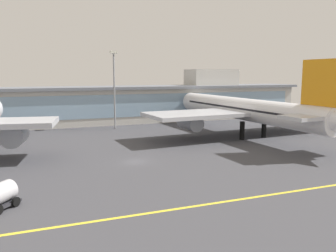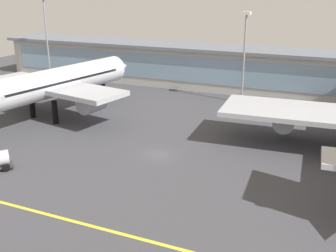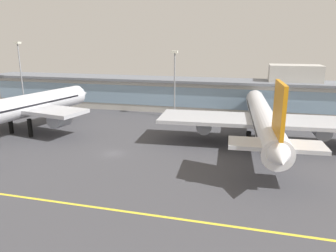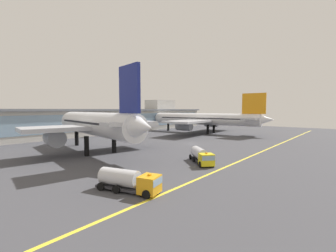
{
  "view_description": "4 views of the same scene",
  "coord_description": "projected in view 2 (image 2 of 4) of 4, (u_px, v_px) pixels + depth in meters",
  "views": [
    {
      "loc": [
        -15.57,
        -55.88,
        14.87
      ],
      "look_at": [
        7.72,
        4.26,
        5.13
      ],
      "focal_mm": 37.16,
      "sensor_mm": 36.0,
      "label": 1
    },
    {
      "loc": [
        25.84,
        -55.51,
        26.11
      ],
      "look_at": [
        -0.64,
        5.46,
        3.17
      ],
      "focal_mm": 43.47,
      "sensor_mm": 36.0,
      "label": 2
    },
    {
      "loc": [
        27.98,
        -59.98,
        23.57
      ],
      "look_at": [
        9.17,
        11.75,
        3.81
      ],
      "focal_mm": 34.08,
      "sensor_mm": 36.0,
      "label": 3
    },
    {
      "loc": [
        -61.37,
        -41.09,
        10.88
      ],
      "look_at": [
        -2.14,
        8.15,
        5.36
      ],
      "focal_mm": 24.7,
      "sensor_mm": 36.0,
      "label": 4
    }
  ],
  "objects": [
    {
      "name": "apron_light_mast_centre",
      "position": [
        245.0,
        43.0,
        91.78
      ],
      "size": [
        1.8,
        1.8,
        20.8
      ],
      "color": "gray",
      "rests_on": "ground"
    },
    {
      "name": "apron_light_mast_west",
      "position": [
        46.0,
        26.0,
        114.8
      ],
      "size": [
        1.8,
        1.8,
        23.42
      ],
      "color": "gray",
      "rests_on": "ground"
    },
    {
      "name": "airliner_near_left",
      "position": [
        52.0,
        84.0,
        83.35
      ],
      "size": [
        34.24,
        48.31,
        19.44
      ],
      "rotation": [
        0.0,
        0.0,
        1.38
      ],
      "color": "black",
      "rests_on": "ground"
    },
    {
      "name": "terminal_building",
      "position": [
        243.0,
        68.0,
        105.47
      ],
      "size": [
        140.48,
        14.0,
        16.27
      ],
      "color": "beige",
      "rests_on": "ground"
    },
    {
      "name": "taxiway_centreline_stripe",
      "position": [
        79.0,
        223.0,
        47.3
      ],
      "size": [
        153.98,
        0.5,
        0.01
      ],
      "primitive_type": "cube",
      "color": "yellow",
      "rests_on": "ground"
    },
    {
      "name": "ground_plane",
      "position": [
        158.0,
        155.0,
        66.38
      ],
      "size": [
        192.47,
        192.47,
        0.0
      ],
      "primitive_type": "plane",
      "color": "#424247"
    }
  ]
}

